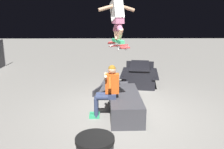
# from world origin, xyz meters

# --- Properties ---
(ground_plane) EXTENTS (40.00, 40.00, 0.00)m
(ground_plane) POSITION_xyz_m (0.00, 0.00, 0.00)
(ground_plane) COLOR gray
(ledge_box_main) EXTENTS (2.04, 0.83, 0.52)m
(ledge_box_main) POSITION_xyz_m (0.08, 0.01, 0.26)
(ledge_box_main) COLOR #38383D
(ledge_box_main) RESTS_ON ground
(person_sitting_on_ledge) EXTENTS (0.59, 0.76, 1.35)m
(person_sitting_on_ledge) POSITION_xyz_m (-0.15, 0.46, 0.76)
(person_sitting_on_ledge) COLOR #2D3856
(person_sitting_on_ledge) RESTS_ON ground
(skateboard) EXTENTS (1.03, 0.50, 0.15)m
(skateboard) POSITION_xyz_m (-0.19, 0.21, 1.83)
(skateboard) COLOR #B72D2D
(skater_airborne) EXTENTS (0.64, 0.87, 1.12)m
(skater_airborne) POSITION_xyz_m (-0.14, 0.23, 2.52)
(skater_airborne) COLOR #2D9E66
(kicker_ramp) EXTENTS (1.28, 1.22, 0.41)m
(kicker_ramp) POSITION_xyz_m (1.73, 0.36, 0.07)
(kicker_ramp) COLOR #38383D
(kicker_ramp) RESTS_ON ground
(picnic_table_back) EXTENTS (1.87, 1.57, 0.75)m
(picnic_table_back) POSITION_xyz_m (2.74, -0.72, 0.50)
(picnic_table_back) COLOR black
(picnic_table_back) RESTS_ON ground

